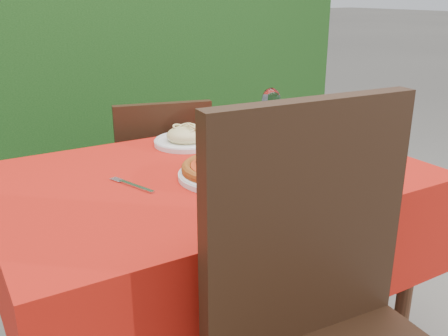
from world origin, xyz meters
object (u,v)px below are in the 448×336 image
wine_glass (271,102)px  water_glass (303,134)px  chair_near (337,332)px  chair_far (162,182)px  pasta_plate (187,138)px  pizza_plate (227,170)px  fork (136,186)px

wine_glass → water_glass: bearing=-91.3°
chair_near → chair_far: size_ratio=1.25×
pasta_plate → water_glass: 0.41m
pizza_plate → pasta_plate: pasta_plate is taller
chair_far → fork: (-0.34, -0.62, 0.26)m
chair_far → pasta_plate: bearing=97.6°
chair_far → pizza_plate: size_ratio=3.00×
pasta_plate → pizza_plate: bearing=-98.0°
chair_near → chair_far: bearing=86.4°
chair_far → pizza_plate: chair_far is taller
chair_near → fork: size_ratio=5.79×
water_glass → wine_glass: bearing=88.7°
chair_far → fork: bearing=75.2°
chair_near → fork: bearing=109.7°
pasta_plate → fork: 0.43m
chair_far → water_glass: 0.70m
chair_near → pasta_plate: size_ratio=4.63×
pasta_plate → chair_far: bearing=83.4°
chair_far → pasta_plate: (-0.04, -0.32, 0.28)m
chair_near → pasta_plate: 0.95m
chair_far → water_glass: size_ratio=8.93×
water_glass → fork: (-0.65, -0.07, -0.04)m
wine_glass → fork: 0.71m
chair_near → wine_glass: bearing=66.2°
chair_near → pizza_plate: chair_near is taller
water_glass → wine_glass: size_ratio=0.55×
water_glass → pasta_plate: bearing=146.2°
chair_near → pizza_plate: 0.59m
chair_far → wine_glass: (0.31, -0.35, 0.38)m
fork → water_glass: bearing=-13.5°
pizza_plate → water_glass: bearing=18.9°
chair_near → chair_far: (0.17, 1.24, -0.12)m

